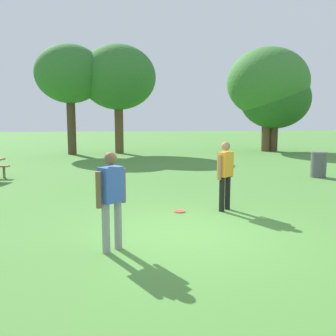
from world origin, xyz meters
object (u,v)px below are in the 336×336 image
person_thrower (111,195)px  frisbee (179,211)px  tree_broad_center (118,78)px  tree_far_right (268,83)px  tree_tall_left (70,75)px  tree_slender_mid (275,99)px  trash_can_beside_table (318,164)px  person_catcher (225,171)px

person_thrower → frisbee: bearing=56.4°
person_thrower → frisbee: person_thrower is taller
tree_broad_center → tree_far_right: size_ratio=0.98×
tree_tall_left → tree_slender_mid: 13.43m
tree_tall_left → tree_far_right: 12.82m
person_thrower → trash_can_beside_table: 10.11m
trash_can_beside_table → tree_far_right: 11.98m
person_catcher → tree_tall_left: (-5.23, 14.93, 3.91)m
frisbee → tree_broad_center: (-1.22, 15.27, 4.73)m
tree_tall_left → person_catcher: bearing=-70.7°
trash_can_beside_table → tree_far_right: tree_far_right is taller
person_catcher → tree_tall_left: bearing=109.3°
person_catcher → tree_slender_mid: size_ratio=0.30×
person_thrower → tree_far_right: size_ratio=0.24×
person_catcher → tree_broad_center: size_ratio=0.24×
frisbee → tree_slender_mid: (9.22, 15.22, 3.49)m
person_catcher → tree_tall_left: 16.29m
tree_tall_left → tree_broad_center: tree_broad_center is taller
trash_can_beside_table → tree_broad_center: 13.81m
person_catcher → person_thrower: bearing=-138.5°
tree_broad_center → tree_far_right: bearing=0.1°
frisbee → tree_slender_mid: tree_slender_mid is taller
person_thrower → trash_can_beside_table: (7.60, 6.65, -0.46)m
frisbee → tree_broad_center: 16.03m
tree_far_right → tree_slender_mid: 1.20m
tree_far_right → frisbee: bearing=-119.6°
trash_can_beside_table → tree_broad_center: tree_broad_center is taller
person_catcher → trash_can_beside_table: 6.60m
person_catcher → frisbee: size_ratio=6.36×
tree_broad_center → frisbee: bearing=-85.4°
person_catcher → tree_far_right: (7.58, 15.28, 3.63)m
tree_tall_left → tree_slender_mid: (13.36, 0.29, -1.35)m
person_catcher → frisbee: 1.44m
person_thrower → tree_slender_mid: bearing=58.5°
trash_can_beside_table → tree_tall_left: 15.35m
tree_far_right → tree_slender_mid: size_ratio=1.25×
trash_can_beside_table → person_catcher: bearing=-139.0°
trash_can_beside_table → tree_slender_mid: (3.16, 10.90, 3.02)m
tree_broad_center → tree_slender_mid: 10.51m
trash_can_beside_table → tree_slender_mid: bearing=73.8°
tree_tall_left → frisbee: bearing=-74.5°
tree_broad_center → trash_can_beside_table: bearing=-56.4°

